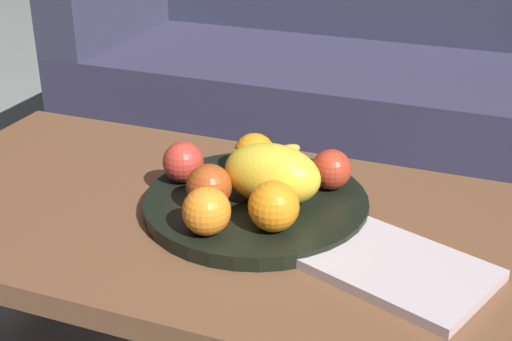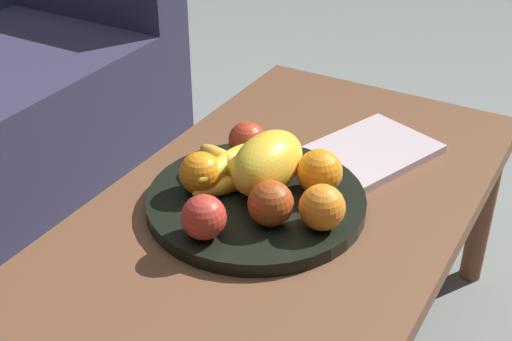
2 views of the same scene
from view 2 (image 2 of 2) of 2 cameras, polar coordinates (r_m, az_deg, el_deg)
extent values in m
cube|color=brown|center=(1.20, 0.58, -5.10)|extent=(1.21, 0.60, 0.04)
cylinder|color=brown|center=(1.70, 17.76, -3.17)|extent=(0.05, 0.05, 0.38)
cylinder|color=brown|center=(1.84, 2.09, 1.26)|extent=(0.05, 0.05, 0.38)
cylinder|color=black|center=(1.22, 0.00, -2.49)|extent=(0.38, 0.38, 0.03)
ellipsoid|color=yellow|center=(1.21, 0.93, 0.62)|extent=(0.17, 0.11, 0.10)
sphere|color=orange|center=(1.21, -4.44, -0.20)|extent=(0.08, 0.08, 0.08)
sphere|color=orange|center=(1.13, 5.34, -2.97)|extent=(0.08, 0.08, 0.08)
sphere|color=orange|center=(1.21, 5.13, -0.13)|extent=(0.08, 0.08, 0.08)
sphere|color=#A84419|center=(1.13, 1.18, -2.67)|extent=(0.08, 0.08, 0.08)
sphere|color=red|center=(1.10, -4.23, -3.77)|extent=(0.07, 0.07, 0.07)
sphere|color=#B73620|center=(1.31, -0.73, 2.47)|extent=(0.07, 0.07, 0.07)
ellipsoid|color=yellow|center=(1.22, -1.99, -0.96)|extent=(0.15, 0.10, 0.03)
ellipsoid|color=yellow|center=(1.25, -1.58, -0.25)|extent=(0.12, 0.14, 0.03)
ellipsoid|color=yellow|center=(1.22, -2.47, 0.61)|extent=(0.15, 0.05, 0.03)
ellipsoid|color=yellow|center=(1.23, -2.32, 0.65)|extent=(0.08, 0.15, 0.03)
cube|color=beige|center=(1.40, 9.12, 1.51)|extent=(0.30, 0.26, 0.02)
camera|label=1|loc=(1.36, 52.94, 14.85)|focal=49.89mm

